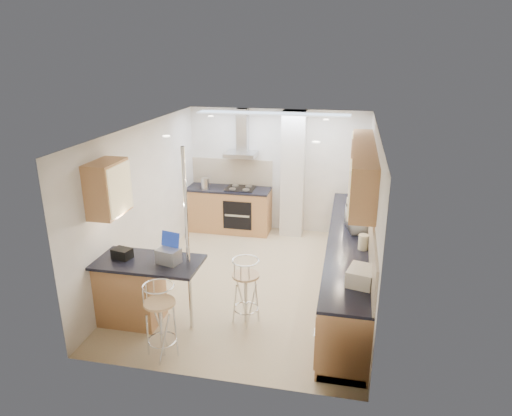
% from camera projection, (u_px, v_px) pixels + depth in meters
% --- Properties ---
extents(ground, '(4.80, 4.80, 0.00)m').
position_uv_depth(ground, '(252.00, 281.00, 7.47)').
color(ground, beige).
rests_on(ground, ground).
extents(room_shell, '(3.64, 4.84, 2.51)m').
position_uv_depth(room_shell, '(277.00, 186.00, 7.25)').
color(room_shell, silver).
rests_on(room_shell, ground).
extents(right_counter, '(0.63, 4.40, 0.92)m').
position_uv_depth(right_counter, '(347.00, 264.00, 7.03)').
color(right_counter, '#C27D4D').
rests_on(right_counter, ground).
extents(back_counter, '(1.70, 0.63, 0.92)m').
position_uv_depth(back_counter, '(229.00, 209.00, 9.44)').
color(back_counter, '#C27D4D').
rests_on(back_counter, ground).
extents(peninsula, '(1.47, 0.72, 0.94)m').
position_uv_depth(peninsula, '(149.00, 292.00, 6.19)').
color(peninsula, '#C27D4D').
rests_on(peninsula, ground).
extents(microwave, '(0.50, 0.64, 0.32)m').
position_uv_depth(microwave, '(361.00, 220.00, 7.10)').
color(microwave, silver).
rests_on(microwave, right_counter).
extents(laptop, '(0.33, 0.27, 0.20)m').
position_uv_depth(laptop, '(169.00, 256.00, 5.95)').
color(laptop, '#A3A7AB').
rests_on(laptop, peninsula).
extents(bag, '(0.28, 0.23, 0.13)m').
position_uv_depth(bag, '(122.00, 253.00, 6.10)').
color(bag, black).
rests_on(bag, peninsula).
extents(bar_stool_near, '(0.48, 0.48, 0.98)m').
position_uv_depth(bar_stool_near, '(161.00, 321.00, 5.50)').
color(bar_stool_near, tan).
rests_on(bar_stool_near, ground).
extents(bar_stool_end, '(0.44, 0.44, 0.96)m').
position_uv_depth(bar_stool_end, '(246.00, 291.00, 6.20)').
color(bar_stool_end, tan).
rests_on(bar_stool_end, ground).
extents(jar_a, '(0.15, 0.15, 0.19)m').
position_uv_depth(jar_a, '(356.00, 224.00, 7.13)').
color(jar_a, white).
rests_on(jar_a, right_counter).
extents(jar_b, '(0.11, 0.11, 0.14)m').
position_uv_depth(jar_b, '(350.00, 201.00, 8.27)').
color(jar_b, white).
rests_on(jar_b, right_counter).
extents(jar_c, '(0.14, 0.14, 0.22)m').
position_uv_depth(jar_c, '(363.00, 242.00, 6.40)').
color(jar_c, '#BFBB99').
rests_on(jar_c, right_counter).
extents(jar_d, '(0.12, 0.12, 0.13)m').
position_uv_depth(jar_d, '(362.00, 269.00, 5.71)').
color(jar_d, silver).
rests_on(jar_d, right_counter).
extents(bread_bin, '(0.38, 0.44, 0.20)m').
position_uv_depth(bread_bin, '(361.00, 276.00, 5.46)').
color(bread_bin, white).
rests_on(bread_bin, right_counter).
extents(kettle, '(0.16, 0.16, 0.23)m').
position_uv_depth(kettle, '(205.00, 184.00, 9.18)').
color(kettle, '#B3B6B8').
rests_on(kettle, back_counter).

